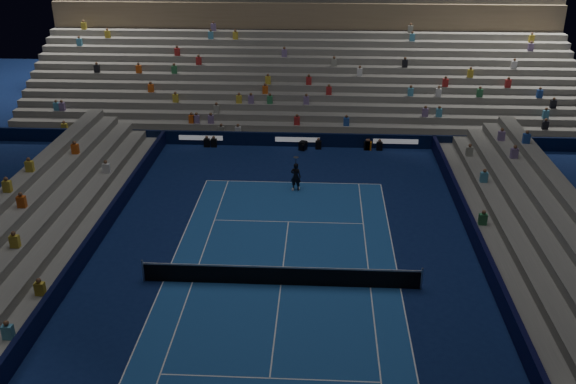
# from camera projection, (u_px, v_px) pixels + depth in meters

# --- Properties ---
(ground) EXTENTS (90.00, 90.00, 0.00)m
(ground) POSITION_uv_depth(u_px,v_px,m) (281.00, 285.00, 29.71)
(ground) COLOR #0B1947
(ground) RESTS_ON ground
(court_surface) EXTENTS (10.97, 23.77, 0.01)m
(court_surface) POSITION_uv_depth(u_px,v_px,m) (281.00, 285.00, 29.71)
(court_surface) COLOR #1A4990
(court_surface) RESTS_ON ground
(sponsor_barrier_far) EXTENTS (44.00, 0.25, 1.00)m
(sponsor_barrier_far) POSITION_uv_depth(u_px,v_px,m) (298.00, 140.00, 46.34)
(sponsor_barrier_far) COLOR black
(sponsor_barrier_far) RESTS_ON ground
(sponsor_barrier_east) EXTENTS (0.25, 37.00, 1.00)m
(sponsor_barrier_east) POSITION_uv_depth(u_px,v_px,m) (495.00, 282.00, 29.02)
(sponsor_barrier_east) COLOR black
(sponsor_barrier_east) RESTS_ON ground
(sponsor_barrier_west) EXTENTS (0.25, 37.00, 1.00)m
(sponsor_barrier_west) POSITION_uv_depth(u_px,v_px,m) (73.00, 270.00, 29.99)
(sponsor_barrier_west) COLOR black
(sponsor_barrier_west) RESTS_ON ground
(grandstand_main) EXTENTS (44.00, 15.20, 11.20)m
(grandstand_main) POSITION_uv_depth(u_px,v_px,m) (302.00, 69.00, 53.70)
(grandstand_main) COLOR slate
(grandstand_main) RESTS_ON ground
(grandstand_east) EXTENTS (5.00, 37.00, 2.50)m
(grandstand_east) POSITION_uv_depth(u_px,v_px,m) (575.00, 276.00, 28.68)
(grandstand_east) COLOR slate
(grandstand_east) RESTS_ON ground
(tennis_net) EXTENTS (12.90, 0.10, 1.10)m
(tennis_net) POSITION_uv_depth(u_px,v_px,m) (281.00, 276.00, 29.51)
(tennis_net) COLOR #B2B2B7
(tennis_net) RESTS_ON ground
(tennis_player) EXTENTS (0.73, 0.57, 1.76)m
(tennis_player) POSITION_uv_depth(u_px,v_px,m) (296.00, 177.00, 39.13)
(tennis_player) COLOR black
(tennis_player) RESTS_ON ground
(broadcast_camera) EXTENTS (0.64, 1.00, 0.62)m
(broadcast_camera) POSITION_uv_depth(u_px,v_px,m) (303.00, 146.00, 45.71)
(broadcast_camera) COLOR black
(broadcast_camera) RESTS_ON ground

